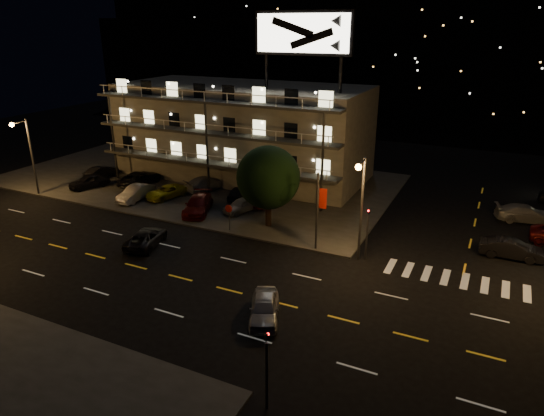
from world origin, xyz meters
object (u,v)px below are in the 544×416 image
at_px(lot_car_2, 166,192).
at_px(lot_car_4, 242,205).
at_px(lot_car_7, 206,183).
at_px(side_car_0, 511,249).
at_px(road_car_west, 146,238).
at_px(tree, 268,179).
at_px(road_car_east, 264,308).

relative_size(lot_car_2, lot_car_4, 1.14).
height_order(lot_car_7, side_car_0, lot_car_7).
height_order(lot_car_7, road_car_west, lot_car_7).
xyz_separation_m(tree, lot_car_7, (-10.33, 5.99, -3.51)).
xyz_separation_m(lot_car_2, side_car_0, (32.06, 0.53, -0.02)).
relative_size(lot_car_4, side_car_0, 0.85).
bearing_deg(road_car_west, lot_car_2, -75.25).
distance_m(road_car_east, road_car_west, 14.26).
bearing_deg(road_car_west, side_car_0, -173.22).
xyz_separation_m(lot_car_7, side_car_0, (29.78, -3.43, -0.14)).
bearing_deg(lot_car_4, lot_car_2, -160.87).
bearing_deg(lot_car_2, road_car_west, -45.49).
relative_size(lot_car_4, lot_car_7, 0.76).
bearing_deg(road_car_east, tree, 91.94).
bearing_deg(lot_car_7, side_car_0, -169.38).
bearing_deg(lot_car_7, road_car_east, 148.12).
bearing_deg(side_car_0, lot_car_4, 88.95).
xyz_separation_m(lot_car_4, lot_car_7, (-6.60, 4.03, 0.08)).
relative_size(lot_car_4, road_car_west, 0.82).
distance_m(lot_car_4, road_car_east, 17.85).
bearing_deg(road_car_east, side_car_0, 26.00).
height_order(road_car_east, road_car_west, road_car_east).
relative_size(side_car_0, road_car_west, 0.97).
distance_m(lot_car_4, road_car_west, 10.29).
bearing_deg(lot_car_7, lot_car_2, 77.17).
height_order(lot_car_4, road_car_west, lot_car_4).
height_order(lot_car_4, road_car_east, lot_car_4).
distance_m(tree, lot_car_7, 12.44).
bearing_deg(side_car_0, road_car_west, 108.59).
bearing_deg(lot_car_4, side_car_0, 21.15).
distance_m(tree, lot_car_2, 13.28).
height_order(lot_car_2, road_car_west, lot_car_2).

